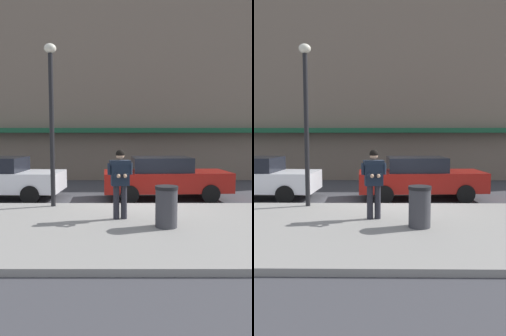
{
  "view_description": "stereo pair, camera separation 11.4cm",
  "coord_description": "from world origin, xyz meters",
  "views": [
    {
      "loc": [
        -0.43,
        -10.61,
        2.27
      ],
      "look_at": [
        -0.42,
        -2.42,
        1.49
      ],
      "focal_mm": 35.0,
      "sensor_mm": 36.0,
      "label": 1
    },
    {
      "loc": [
        -0.32,
        -10.61,
        2.27
      ],
      "look_at": [
        -0.42,
        -2.42,
        1.49
      ],
      "focal_mm": 35.0,
      "sensor_mm": 36.0,
      "label": 2
    }
  ],
  "objects": [
    {
      "name": "ground_plane",
      "position": [
        0.0,
        0.0,
        0.0
      ],
      "size": [
        80.0,
        80.0,
        0.0
      ],
      "primitive_type": "plane",
      "color": "#3D3D42"
    },
    {
      "name": "sidewalk",
      "position": [
        1.0,
        -2.85,
        0.07
      ],
      "size": [
        32.0,
        5.3,
        0.14
      ],
      "primitive_type": "cube",
      "color": "gray",
      "rests_on": "ground"
    },
    {
      "name": "curb_paint_line",
      "position": [
        1.0,
        0.05,
        0.0
      ],
      "size": [
        28.0,
        0.12,
        0.01
      ],
      "primitive_type": "cube",
      "color": "silver",
      "rests_on": "ground"
    },
    {
      "name": "storefront_facade",
      "position": [
        1.0,
        8.49,
        5.01
      ],
      "size": [
        28.0,
        4.7,
        10.04
      ],
      "color": "#756656",
      "rests_on": "ground"
    },
    {
      "name": "parked_sedan_mid",
      "position": [
        0.99,
        1.27,
        0.79
      ],
      "size": [
        4.6,
        2.14,
        1.54
      ],
      "color": "maroon",
      "rests_on": "ground"
    },
    {
      "name": "man_texting_on_phone",
      "position": [
        -0.58,
        -2.24,
        1.25
      ],
      "size": [
        0.64,
        0.62,
        1.81
      ],
      "color": "#23232B",
      "rests_on": "sidewalk"
    },
    {
      "name": "street_lamp_post",
      "position": [
        -2.67,
        -0.65,
        3.14
      ],
      "size": [
        0.36,
        0.36,
        4.88
      ],
      "color": "black",
      "rests_on": "sidewalk"
    },
    {
      "name": "trash_bin",
      "position": [
        0.53,
        -3.01,
        0.63
      ],
      "size": [
        0.55,
        0.55,
        0.98
      ],
      "color": "#38383D",
      "rests_on": "sidewalk"
    }
  ]
}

